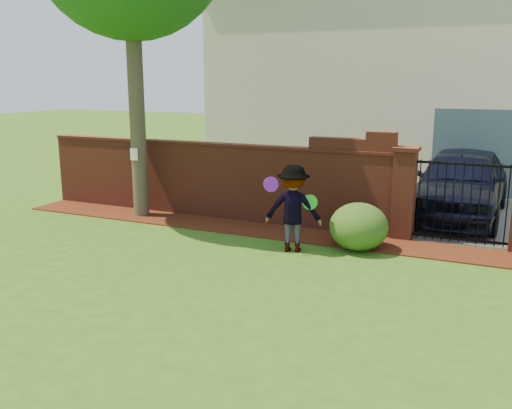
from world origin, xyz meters
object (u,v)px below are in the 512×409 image
at_px(man, 293,209).
at_px(frisbee_green, 310,202).
at_px(car, 459,185).
at_px(frisbee_purple, 271,184).

bearing_deg(man, frisbee_green, 169.05).
distance_m(car, frisbee_green, 4.51).
distance_m(frisbee_purple, frisbee_green, 0.80).
bearing_deg(car, frisbee_purple, -122.58).
height_order(car, frisbee_green, car).
bearing_deg(frisbee_green, frisbee_purple, -152.59).
height_order(man, frisbee_green, man).
bearing_deg(frisbee_green, man, -178.12).
height_order(frisbee_purple, frisbee_green, frisbee_purple).
bearing_deg(frisbee_green, car, 59.51).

